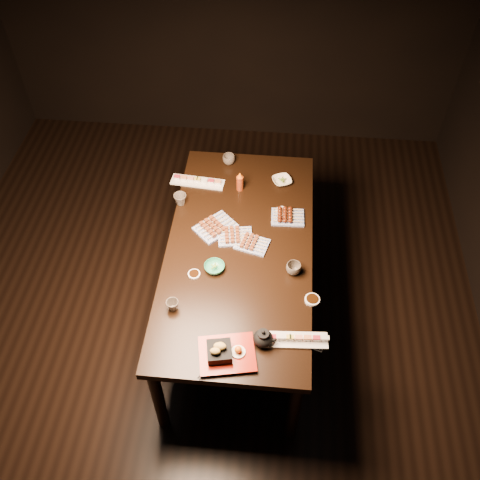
% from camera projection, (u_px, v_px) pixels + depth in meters
% --- Properties ---
extents(ground, '(5.00, 5.00, 0.00)m').
position_uv_depth(ground, '(194.00, 353.00, 3.66)').
color(ground, black).
rests_on(ground, ground).
extents(dining_table, '(1.17, 1.92, 0.75)m').
position_uv_depth(dining_table, '(239.00, 284.00, 3.59)').
color(dining_table, black).
rests_on(dining_table, ground).
extents(sushi_platter_near, '(0.37, 0.12, 0.04)m').
position_uv_depth(sushi_platter_near, '(294.00, 339.00, 2.86)').
color(sushi_platter_near, white).
rests_on(sushi_platter_near, dining_table).
extents(sushi_platter_far, '(0.38, 0.13, 0.05)m').
position_uv_depth(sushi_platter_far, '(198.00, 180.00, 3.68)').
color(sushi_platter_far, white).
rests_on(sushi_platter_far, dining_table).
extents(yakitori_plate_center, '(0.24, 0.19, 0.05)m').
position_uv_depth(yakitori_plate_center, '(235.00, 235.00, 3.34)').
color(yakitori_plate_center, '#828EB6').
rests_on(yakitori_plate_center, dining_table).
extents(yakitori_plate_right, '(0.23, 0.19, 0.05)m').
position_uv_depth(yakitori_plate_right, '(252.00, 242.00, 3.30)').
color(yakitori_plate_right, '#828EB6').
rests_on(yakitori_plate_right, dining_table).
extents(yakitori_plate_left, '(0.30, 0.30, 0.06)m').
position_uv_depth(yakitori_plate_left, '(215.00, 225.00, 3.39)').
color(yakitori_plate_left, '#828EB6').
rests_on(yakitori_plate_left, dining_table).
extents(tsukune_plate, '(0.22, 0.16, 0.05)m').
position_uv_depth(tsukune_plate, '(288.00, 215.00, 3.45)').
color(tsukune_plate, '#828EB6').
rests_on(tsukune_plate, dining_table).
extents(edamame_bowl_green, '(0.17, 0.17, 0.04)m').
position_uv_depth(edamame_bowl_green, '(214.00, 267.00, 3.18)').
color(edamame_bowl_green, '#309265').
rests_on(edamame_bowl_green, dining_table).
extents(edamame_bowl_cream, '(0.17, 0.17, 0.03)m').
position_uv_depth(edamame_bowl_cream, '(282.00, 181.00, 3.68)').
color(edamame_bowl_cream, '#F9ECCC').
rests_on(edamame_bowl_cream, dining_table).
extents(tempura_tray, '(0.33, 0.29, 0.11)m').
position_uv_depth(tempura_tray, '(227.00, 350.00, 2.77)').
color(tempura_tray, black).
rests_on(tempura_tray, dining_table).
extents(teacup_near_left, '(0.09, 0.09, 0.07)m').
position_uv_depth(teacup_near_left, '(173.00, 305.00, 2.98)').
color(teacup_near_left, '#4F463C').
rests_on(teacup_near_left, dining_table).
extents(teacup_mid_right, '(0.10, 0.10, 0.07)m').
position_uv_depth(teacup_mid_right, '(294.00, 269.00, 3.15)').
color(teacup_mid_right, '#4F463C').
rests_on(teacup_mid_right, dining_table).
extents(teacup_far_left, '(0.11, 0.11, 0.08)m').
position_uv_depth(teacup_far_left, '(180.00, 199.00, 3.53)').
color(teacup_far_left, '#4F463C').
rests_on(teacup_far_left, dining_table).
extents(teacup_far_right, '(0.12, 0.12, 0.07)m').
position_uv_depth(teacup_far_right, '(229.00, 159.00, 3.80)').
color(teacup_far_right, '#4F463C').
rests_on(teacup_far_right, dining_table).
extents(teapot, '(0.15, 0.15, 0.11)m').
position_uv_depth(teapot, '(263.00, 337.00, 2.83)').
color(teapot, black).
rests_on(teapot, dining_table).
extents(condiment_bottle, '(0.05, 0.05, 0.15)m').
position_uv_depth(condiment_bottle, '(240.00, 181.00, 3.60)').
color(condiment_bottle, maroon).
rests_on(condiment_bottle, dining_table).
extents(sauce_dish_west, '(0.10, 0.10, 0.01)m').
position_uv_depth(sauce_dish_west, '(194.00, 274.00, 3.16)').
color(sauce_dish_west, white).
rests_on(sauce_dish_west, dining_table).
extents(sauce_dish_east, '(0.09, 0.09, 0.01)m').
position_uv_depth(sauce_dish_east, '(282.00, 211.00, 3.50)').
color(sauce_dish_east, white).
rests_on(sauce_dish_east, dining_table).
extents(sauce_dish_se, '(0.11, 0.11, 0.02)m').
position_uv_depth(sauce_dish_se, '(312.00, 300.00, 3.04)').
color(sauce_dish_se, white).
rests_on(sauce_dish_se, dining_table).
extents(sauce_dish_nw, '(0.09, 0.09, 0.01)m').
position_uv_depth(sauce_dish_nw, '(193.00, 182.00, 3.69)').
color(sauce_dish_nw, white).
rests_on(sauce_dish_nw, dining_table).
extents(chopsticks_near, '(0.12, 0.19, 0.01)m').
position_uv_depth(chopsticks_near, '(210.00, 364.00, 2.78)').
color(chopsticks_near, black).
rests_on(chopsticks_near, dining_table).
extents(chopsticks_se, '(0.22, 0.09, 0.01)m').
position_uv_depth(chopsticks_se, '(302.00, 344.00, 2.85)').
color(chopsticks_se, black).
rests_on(chopsticks_se, dining_table).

